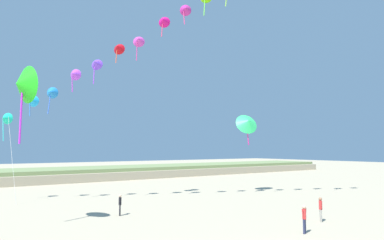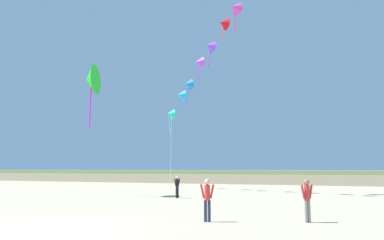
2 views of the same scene
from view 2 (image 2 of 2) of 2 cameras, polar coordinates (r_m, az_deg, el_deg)
name	(u,v)px [view 2 (image 2 of 2)]	position (r m, az deg, el deg)	size (l,w,h in m)	color
ground_plane	(58,226)	(16.21, -18.23, -13.98)	(240.00, 240.00, 0.00)	tan
dune_ridge	(289,177)	(61.01, 13.52, -7.78)	(120.00, 13.24, 1.88)	tan
person_near_left	(207,197)	(16.59, 2.15, -10.74)	(0.59, 0.23, 1.69)	#282D4C
person_near_right	(177,185)	(29.89, -2.10, -9.11)	(0.30, 0.54, 1.60)	black
person_mid_center	(307,197)	(17.03, 15.84, -10.40)	(0.46, 0.49, 1.69)	gray
large_kite_low_lead	(91,80)	(33.59, -13.99, 5.48)	(1.62, 2.60, 5.04)	#24DB1F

